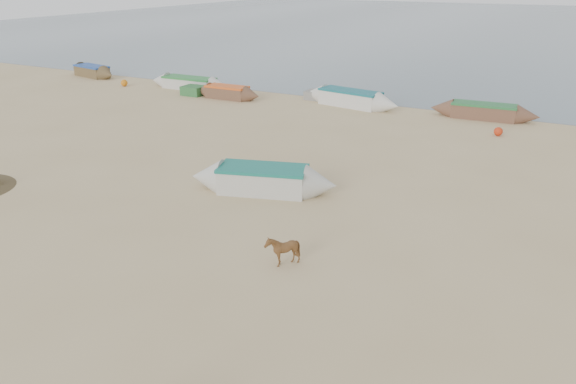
# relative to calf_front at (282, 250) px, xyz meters

# --- Properties ---
(ground) EXTENTS (140.00, 140.00, 0.00)m
(ground) POSITION_rel_calf_front_xyz_m (-1.31, -1.19, -0.47)
(ground) COLOR tan
(ground) RESTS_ON ground
(sea) EXTENTS (160.00, 160.00, 0.00)m
(sea) POSITION_rel_calf_front_xyz_m (-1.31, 80.81, -0.46)
(sea) COLOR slate
(sea) RESTS_ON ground
(calf_front) EXTENTS (0.96, 0.88, 0.94)m
(calf_front) POSITION_rel_calf_front_xyz_m (0.00, 0.00, 0.00)
(calf_front) COLOR #57371B
(calf_front) RESTS_ON ground
(near_canoe) EXTENTS (5.74, 2.98, 0.98)m
(near_canoe) POSITION_rel_calf_front_xyz_m (-3.35, 4.63, 0.02)
(near_canoe) COLOR beige
(near_canoe) RESTS_ON ground
(waterline_canoes) EXTENTS (59.93, 3.68, 0.98)m
(waterline_canoes) POSITION_rel_calf_front_xyz_m (-0.70, 19.19, -0.04)
(waterline_canoes) COLOR brown
(waterline_canoes) RESTS_ON ground
(beach_clutter) EXTENTS (43.11, 4.18, 0.64)m
(beach_clutter) POSITION_rel_calf_front_xyz_m (2.50, 18.58, -0.17)
(beach_clutter) COLOR #2F6835
(beach_clutter) RESTS_ON ground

